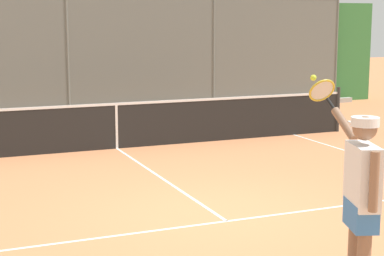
% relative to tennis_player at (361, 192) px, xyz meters
% --- Properties ---
extents(ground_plane, '(60.00, 60.00, 0.00)m').
position_rel_tennis_player_xyz_m(ground_plane, '(0.13, -2.98, -1.05)').
color(ground_plane, '#C67A4C').
extents(court_line_markings, '(8.60, 9.67, 0.01)m').
position_rel_tennis_player_xyz_m(court_line_markings, '(0.13, -2.27, -1.05)').
color(court_line_markings, white).
rests_on(court_line_markings, ground).
extents(fence_backdrop, '(20.42, 1.37, 3.39)m').
position_rel_tennis_player_xyz_m(fence_backdrop, '(0.13, -13.29, 0.53)').
color(fence_backdrop, slate).
rests_on(fence_backdrop, ground).
extents(tennis_net, '(11.05, 0.09, 1.07)m').
position_rel_tennis_player_xyz_m(tennis_net, '(0.13, -7.93, -0.56)').
color(tennis_net, '#2D2D2D').
rests_on(tennis_net, ground).
extents(tennis_player, '(0.46, 1.45, 2.07)m').
position_rel_tennis_player_xyz_m(tennis_player, '(0.00, 0.00, 0.00)').
color(tennis_player, black).
rests_on(tennis_player, ground).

